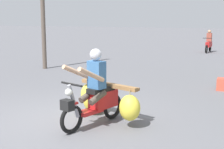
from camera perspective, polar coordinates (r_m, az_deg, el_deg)
ground_plane at (r=7.16m, az=-8.12°, el=-7.86°), size 120.00×120.00×0.00m
motorbike_main_loaded at (r=6.92m, az=-2.19°, el=-4.01°), size 1.71×2.00×1.58m
motorbike_distant_ahead_left at (r=21.15m, az=16.74°, el=5.31°), size 0.50×1.62×1.40m
utility_pole at (r=14.07m, az=-12.17°, el=11.80°), size 0.18×0.18×5.32m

